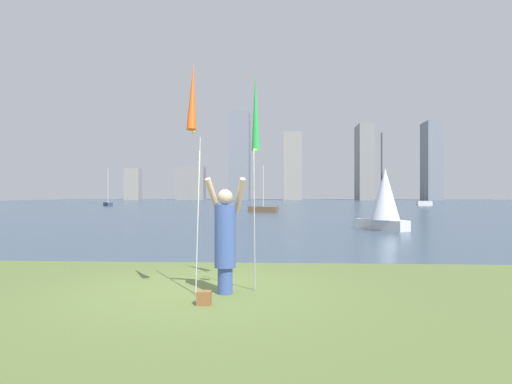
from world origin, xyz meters
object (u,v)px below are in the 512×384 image
object	(u,v)px
person	(225,236)
bag	(204,298)
sailboat_1	(108,203)
sailboat_6	(384,199)
kite_flag_left	(193,102)
sailboat_0	(263,209)
sailboat_2	(424,203)
kite_flag_right	(255,117)

from	to	relation	value
person	bag	distance (m)	1.20
sailboat_1	sailboat_6	size ratio (longest dim) A/B	1.10
kite_flag_left	sailboat_1	xyz separation A→B (m)	(-21.47, 51.35, -2.91)
sailboat_6	sailboat_0	bearing A→B (deg)	108.53
bag	sailboat_6	size ratio (longest dim) A/B	0.05
sailboat_0	bag	bearing A→B (deg)	-89.47
sailboat_1	sailboat_0	bearing A→B (deg)	-40.74
sailboat_0	sailboat_1	bearing A→B (deg)	139.26
person	bag	world-z (taller)	person
bag	sailboat_1	xyz separation A→B (m)	(-21.73, 51.77, 0.22)
bag	sailboat_6	distance (m)	15.58
person	sailboat_0	distance (m)	32.55
sailboat_0	sailboat_6	size ratio (longest dim) A/B	0.92
person	sailboat_1	bearing A→B (deg)	110.02
sailboat_0	sailboat_2	distance (m)	30.10
person	bag	bearing A→B (deg)	-110.07
bag	kite_flag_right	bearing A→B (deg)	60.67
kite_flag_right	sailboat_1	xyz separation A→B (m)	(-22.46, 50.47, -2.81)
person	kite_flag_right	size ratio (longest dim) A/B	0.51
kite_flag_right	bag	world-z (taller)	kite_flag_right
sailboat_1	sailboat_6	bearing A→B (deg)	-53.43
sailboat_2	kite_flag_right	bearing A→B (deg)	-110.51
kite_flag_left	kite_flag_right	size ratio (longest dim) A/B	1.00
sailboat_0	sailboat_2	size ratio (longest dim) A/B	0.91
sailboat_1	sailboat_2	bearing A→B (deg)	4.10
kite_flag_left	bag	distance (m)	3.17
kite_flag_left	bag	xyz separation A→B (m)	(0.26, -0.42, -3.13)
kite_flag_left	sailboat_6	size ratio (longest dim) A/B	0.86
kite_flag_left	sailboat_2	distance (m)	58.38
kite_flag_right	sailboat_0	bearing A→B (deg)	91.86
person	sailboat_1	world-z (taller)	sailboat_1
sailboat_1	sailboat_2	distance (m)	42.59
kite_flag_left	kite_flag_right	world-z (taller)	kite_flag_left
sailboat_0	sailboat_6	bearing A→B (deg)	-71.47
kite_flag_left	bag	bearing A→B (deg)	-58.37
person	kite_flag_right	distance (m)	2.27
sailboat_1	sailboat_6	xyz separation A→B (m)	(27.80, -37.47, 1.10)
person	sailboat_1	distance (m)	55.52
kite_flag_left	sailboat_6	distance (m)	15.35
sailboat_0	sailboat_1	world-z (taller)	sailboat_1
kite_flag_right	bag	size ratio (longest dim) A/B	17.96
kite_flag_left	sailboat_1	bearing A→B (deg)	112.69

